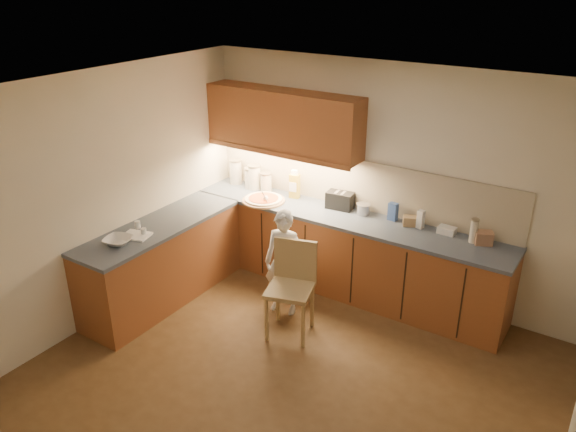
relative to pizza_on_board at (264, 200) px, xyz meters
The scene contains 24 objects.
room 2.20m from the pizza_on_board, 48.48° to the right, with size 4.54×4.50×2.62m.
l_counter 0.73m from the pizza_on_board, 33.95° to the right, with size 3.77×2.62×0.92m.
backsplash 1.12m from the pizza_on_board, 23.49° to the left, with size 3.75×0.02×0.58m, color #BDB092.
upper_cabinets 0.95m from the pizza_on_board, 70.20° to the left, with size 1.95×0.36×0.73m.
pizza_on_board is the anchor object (origin of this frame).
child 1.00m from the pizza_on_board, 41.73° to the right, with size 0.43×0.28×1.18m, color silver.
wooden_chair 1.35m from the pizza_on_board, 42.25° to the right, with size 0.55×0.55×0.98m.
mixing_bowl 1.80m from the pizza_on_board, 108.67° to the right, with size 0.28×0.28×0.07m, color silver.
canister_a 0.73m from the pizza_on_board, 155.02° to the left, with size 0.16×0.16×0.32m.
canister_b 0.50m from the pizza_on_board, 144.91° to the left, with size 0.15×0.15×0.26m.
canister_c 0.46m from the pizza_on_board, 140.15° to the left, with size 0.17×0.17×0.31m.
canister_d 0.36m from the pizza_on_board, 120.06° to the left, with size 0.15×0.15×0.24m.
oil_jug 0.41m from the pizza_on_board, 51.69° to the left, with size 0.13×0.10×0.35m.
toaster 0.91m from the pizza_on_board, 20.02° to the left, with size 0.32×0.20×0.20m.
steel_pot 1.19m from the pizza_on_board, 14.82° to the left, with size 0.16×0.16×0.12m.
blue_box 1.53m from the pizza_on_board, 12.76° to the left, with size 0.10×0.07×0.20m, color #33529B.
card_box_a 1.74m from the pizza_on_board, 10.12° to the left, with size 0.15×0.10×0.10m, color #A48458.
white_bottle 1.85m from the pizza_on_board, ahead, with size 0.07×0.07×0.20m, color white.
flat_pack 2.13m from the pizza_on_board, ahead, with size 0.18×0.12×0.07m, color silver.
tall_jar 2.41m from the pizza_on_board, ahead, with size 0.08×0.08×0.26m.
card_box_b 2.51m from the pizza_on_board, ahead, with size 0.17×0.13×0.13m, color #A17556.
dough_cloth 1.59m from the pizza_on_board, 110.53° to the right, with size 0.27×0.21×0.02m, color white.
spice_jar_a 1.50m from the pizza_on_board, 117.70° to the right, with size 0.06×0.06×0.08m, color silver.
spice_jar_b 1.51m from the pizza_on_board, 109.68° to the right, with size 0.06×0.06×0.08m, color silver.
Camera 1 is at (2.22, -3.44, 3.46)m, focal length 35.00 mm.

